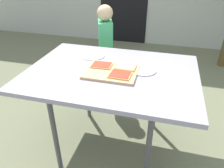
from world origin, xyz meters
TOP-DOWN VIEW (x-y plane):
  - ground_plane at (0.00, 0.00)m, footprint 16.00×16.00m
  - dining_table at (0.00, 0.00)m, footprint 1.25×0.91m
  - cutting_board at (0.01, -0.03)m, footprint 0.37×0.30m
  - pizza_slice_far_right at (0.10, 0.04)m, footprint 0.15×0.12m
  - pizza_slice_far_left at (-0.08, 0.03)m, footprint 0.15×0.12m
  - pizza_slice_near_right at (0.08, -0.09)m, footprint 0.16×0.12m
  - plate_white_left at (-0.22, 0.22)m, footprint 0.19×0.19m
  - plate_white_right at (0.22, 0.07)m, footprint 0.19×0.19m
  - child_left at (-0.27, 0.74)m, footprint 0.21×0.27m

SIDE VIEW (x-z plane):
  - ground_plane at x=0.00m, z-range 0.00..0.00m
  - child_left at x=-0.27m, z-range 0.07..1.15m
  - dining_table at x=0.00m, z-range 0.32..1.07m
  - plate_white_left at x=-0.22m, z-range 0.75..0.76m
  - plate_white_right at x=0.22m, z-range 0.75..0.76m
  - cutting_board at x=0.01m, z-range 0.75..0.77m
  - pizza_slice_far_right at x=0.10m, z-range 0.77..0.78m
  - pizza_slice_far_left at x=-0.08m, z-range 0.77..0.78m
  - pizza_slice_near_right at x=0.08m, z-range 0.77..0.78m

